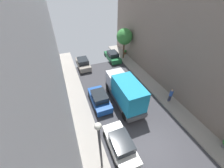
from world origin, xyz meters
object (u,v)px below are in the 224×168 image
parked_car_left_4 (83,63)px  street_tree_1 (124,37)px  potted_plant_0 (125,52)px  parked_car_left_2 (121,145)px  parked_car_right_2 (113,56)px  lamp_post (100,141)px  pedestrian (171,95)px  parked_car_left_3 (100,99)px  delivery_truck (125,91)px

parked_car_left_4 → street_tree_1: (7.47, 0.52, 3.25)m
street_tree_1 → potted_plant_0: bearing=53.9°
parked_car_left_2 → parked_car_right_2: same height
parked_car_left_4 → potted_plant_0: bearing=12.0°
parked_car_left_2 → potted_plant_0: size_ratio=5.03×
parked_car_left_4 → lamp_post: lamp_post is taller
parked_car_right_2 → lamp_post: size_ratio=0.81×
parked_car_left_4 → pedestrian: 13.99m
parked_car_right_2 → pedestrian: size_ratio=2.44×
parked_car_left_3 → parked_car_right_2: 10.99m
parked_car_left_4 → lamp_post: 15.93m
parked_car_left_2 → delivery_truck: 5.72m
parked_car_left_2 → parked_car_right_2: 16.38m
delivery_truck → pedestrian: (5.03, -1.75, -0.71)m
parked_car_left_3 → street_tree_1: (7.47, 9.46, 3.25)m
parked_car_right_2 → delivery_truck: size_ratio=0.64×
parked_car_left_3 → parked_car_left_4: (0.00, 8.94, 0.00)m
parked_car_left_3 → pedestrian: size_ratio=2.44×
potted_plant_0 → parked_car_right_2: bearing=-158.8°
parked_car_left_3 → delivery_truck: 3.06m
lamp_post → potted_plant_0: bearing=59.3°
parked_car_left_2 → parked_car_left_3: bearing=90.0°
parked_car_left_4 → delivery_truck: size_ratio=0.64×
delivery_truck → potted_plant_0: 13.07m
parked_car_left_3 → potted_plant_0: (8.41, 10.73, -0.10)m
parked_car_left_2 → pedestrian: bearing=22.4°
street_tree_1 → parked_car_left_4: bearing=-176.1°
parked_car_left_4 → street_tree_1: street_tree_1 is taller
parked_car_left_4 → potted_plant_0: (8.41, 1.79, -0.10)m
parked_car_left_2 → parked_car_left_4: same height
parked_car_right_2 → pedestrian: (2.33, -12.28, 0.35)m
parked_car_left_4 → lamp_post: (-1.90, -15.56, 2.87)m
street_tree_1 → delivery_truck: bearing=-114.6°
parked_car_right_2 → potted_plant_0: parked_car_right_2 is taller
parked_car_left_2 → parked_car_left_3: same height
parked_car_left_2 → delivery_truck: bearing=61.3°
parked_car_left_4 → parked_car_right_2: size_ratio=1.00×
delivery_truck → street_tree_1: 11.67m
potted_plant_0 → lamp_post: lamp_post is taller
pedestrian → lamp_post: bearing=-158.0°
parked_car_left_2 → parked_car_left_3: 5.90m
parked_car_left_3 → lamp_post: lamp_post is taller
parked_car_left_2 → delivery_truck: delivery_truck is taller
delivery_truck → potted_plant_0: bearing=64.0°
parked_car_right_2 → parked_car_left_3: bearing=-119.4°
pedestrian → lamp_post: (-9.63, -3.90, 2.52)m
parked_car_left_2 → potted_plant_0: (8.41, 16.63, -0.10)m
pedestrian → parked_car_right_2: bearing=100.8°
parked_car_left_3 → parked_car_left_4: same height
parked_car_left_2 → parked_car_right_2: size_ratio=1.00×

